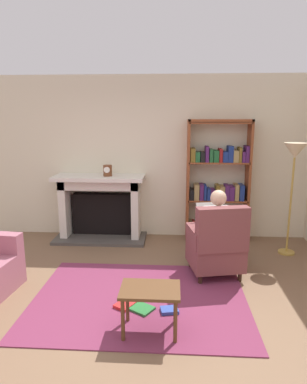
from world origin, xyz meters
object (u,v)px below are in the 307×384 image
(bookshelf, at_px, (218,185))
(side_table, at_px, (150,295))
(mantel_clock, at_px, (108,171))
(fireplace, at_px, (101,205))
(floor_lamp, at_px, (294,161))
(armchair_reading, at_px, (217,245))
(seated_reader, at_px, (215,228))

(bookshelf, height_order, side_table, bookshelf)
(bookshelf, bearing_deg, mantel_clock, -175.67)
(fireplace, bearing_deg, bookshelf, 1.00)
(mantel_clock, xyz_separation_m, floor_lamp, (2.79, -0.42, 0.23))
(side_table, bearing_deg, floor_lamp, 47.01)
(armchair_reading, distance_m, seated_reader, 0.23)
(armchair_reading, xyz_separation_m, side_table, (-0.76, -1.22, -0.04))
(fireplace, relative_size, side_table, 2.70)
(side_table, distance_m, floor_lamp, 3.01)
(fireplace, height_order, floor_lamp, floor_lamp)
(floor_lamp, bearing_deg, seated_reader, -148.40)
(fireplace, distance_m, side_table, 2.79)
(seated_reader, bearing_deg, armchair_reading, 90.00)
(side_table, height_order, floor_lamp, floor_lamp)
(bookshelf, distance_m, floor_lamp, 1.24)
(fireplace, bearing_deg, side_table, -68.60)
(seated_reader, bearing_deg, floor_lamp, -159.93)
(seated_reader, bearing_deg, bookshelf, -109.84)
(floor_lamp, bearing_deg, fireplace, 169.91)
(fireplace, relative_size, armchair_reading, 1.56)
(fireplace, height_order, seated_reader, seated_reader)
(fireplace, bearing_deg, floor_lamp, -10.09)
(armchair_reading, height_order, side_table, armchair_reading)
(mantel_clock, relative_size, floor_lamp, 0.11)
(mantel_clock, relative_size, side_table, 0.32)
(bookshelf, bearing_deg, fireplace, -179.00)
(seated_reader, bearing_deg, fireplace, -47.05)
(fireplace, xyz_separation_m, side_table, (1.02, -2.59, -0.19))
(seated_reader, distance_m, floor_lamp, 1.60)
(seated_reader, bearing_deg, side_table, 49.48)
(mantel_clock, distance_m, side_table, 2.75)
(fireplace, distance_m, bookshelf, 1.98)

